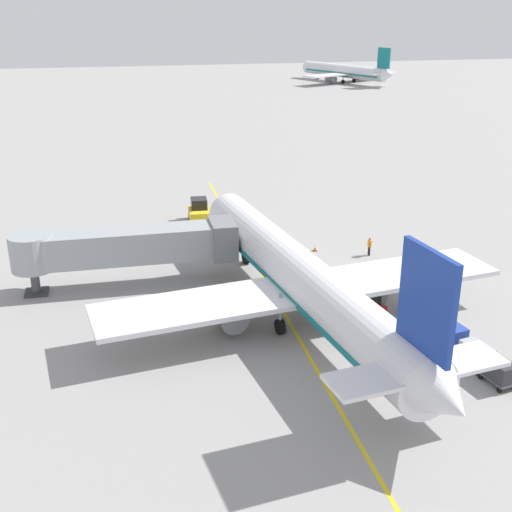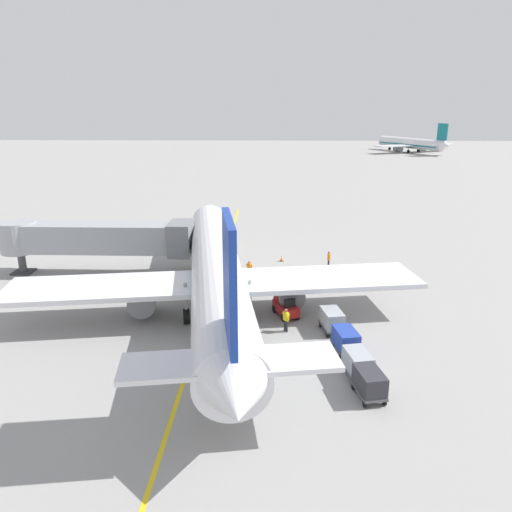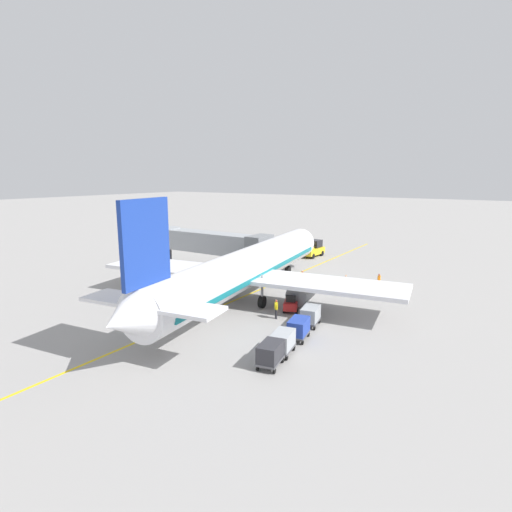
{
  "view_description": "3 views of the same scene",
  "coord_description": "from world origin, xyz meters",
  "px_view_note": "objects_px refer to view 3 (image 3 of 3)",
  "views": [
    {
      "loc": [
        -11.38,
        -40.83,
        21.87
      ],
      "look_at": [
        -1.64,
        4.06,
        3.81
      ],
      "focal_mm": 45.93,
      "sensor_mm": 36.0,
      "label": 1
    },
    {
      "loc": [
        4.87,
        -33.33,
        14.97
      ],
      "look_at": [
        3.79,
        2.78,
        3.86
      ],
      "focal_mm": 34.0,
      "sensor_mm": 36.0,
      "label": 2
    },
    {
      "loc": [
        22.79,
        -31.24,
        12.01
      ],
      "look_at": [
        0.44,
        2.87,
        3.96
      ],
      "focal_mm": 28.66,
      "sensor_mm": 36.0,
      "label": 3
    }
  ],
  "objects_px": {
    "baggage_cart_second_in_train": "(299,327)",
    "baggage_cart_tail_end": "(271,353)",
    "ground_crew_loader": "(276,308)",
    "safety_cone_nose_left": "(346,277)",
    "baggage_tug_lead": "(292,303)",
    "jet_bridge": "(209,242)",
    "ground_crew_wing_walker": "(379,280)",
    "ground_crew_marshaller": "(302,277)",
    "parked_airliner": "(248,268)",
    "baggage_cart_third_in_train": "(283,341)",
    "pushback_tractor": "(312,249)",
    "baggage_cart_front": "(311,314)"
  },
  "relations": [
    {
      "from": "pushback_tractor",
      "to": "baggage_cart_second_in_train",
      "type": "height_order",
      "value": "pushback_tractor"
    },
    {
      "from": "parked_airliner",
      "to": "baggage_cart_front",
      "type": "distance_m",
      "value": 9.14
    },
    {
      "from": "baggage_cart_third_in_train",
      "to": "ground_crew_loader",
      "type": "height_order",
      "value": "ground_crew_loader"
    },
    {
      "from": "baggage_cart_second_in_train",
      "to": "ground_crew_wing_walker",
      "type": "height_order",
      "value": "ground_crew_wing_walker"
    },
    {
      "from": "jet_bridge",
      "to": "baggage_tug_lead",
      "type": "relative_size",
      "value": 6.44
    },
    {
      "from": "ground_crew_marshaller",
      "to": "baggage_cart_third_in_train",
      "type": "bearing_deg",
      "value": -67.27
    },
    {
      "from": "ground_crew_loader",
      "to": "baggage_cart_front",
      "type": "bearing_deg",
      "value": 1.63
    },
    {
      "from": "ground_crew_loader",
      "to": "safety_cone_nose_left",
      "type": "distance_m",
      "value": 16.17
    },
    {
      "from": "baggage_tug_lead",
      "to": "ground_crew_marshaller",
      "type": "height_order",
      "value": "ground_crew_marshaller"
    },
    {
      "from": "jet_bridge",
      "to": "baggage_cart_third_in_train",
      "type": "height_order",
      "value": "jet_bridge"
    },
    {
      "from": "baggage_cart_tail_end",
      "to": "ground_crew_wing_walker",
      "type": "xyz_separation_m",
      "value": [
        0.31,
        21.94,
        0.0
      ]
    },
    {
      "from": "jet_bridge",
      "to": "baggage_cart_second_in_train",
      "type": "distance_m",
      "value": 25.72
    },
    {
      "from": "pushback_tractor",
      "to": "ground_crew_marshaller",
      "type": "relative_size",
      "value": 2.67
    },
    {
      "from": "baggage_cart_second_in_train",
      "to": "ground_crew_loader",
      "type": "relative_size",
      "value": 1.76
    },
    {
      "from": "ground_crew_loader",
      "to": "safety_cone_nose_left",
      "type": "bearing_deg",
      "value": 89.86
    },
    {
      "from": "baggage_cart_third_in_train",
      "to": "baggage_cart_tail_end",
      "type": "relative_size",
      "value": 1.0
    },
    {
      "from": "parked_airliner",
      "to": "safety_cone_nose_left",
      "type": "bearing_deg",
      "value": 68.31
    },
    {
      "from": "pushback_tractor",
      "to": "ground_crew_wing_walker",
      "type": "xyz_separation_m",
      "value": [
        13.88,
        -12.57,
        -0.15
      ]
    },
    {
      "from": "baggage_cart_third_in_train",
      "to": "baggage_cart_tail_end",
      "type": "xyz_separation_m",
      "value": [
        0.28,
        -2.07,
        0.0
      ]
    },
    {
      "from": "baggage_cart_tail_end",
      "to": "ground_crew_marshaller",
      "type": "height_order",
      "value": "ground_crew_marshaller"
    },
    {
      "from": "baggage_cart_tail_end",
      "to": "pushback_tractor",
      "type": "bearing_deg",
      "value": 111.46
    },
    {
      "from": "baggage_tug_lead",
      "to": "baggage_cart_third_in_train",
      "type": "distance_m",
      "value": 9.39
    },
    {
      "from": "baggage_cart_second_in_train",
      "to": "ground_crew_marshaller",
      "type": "relative_size",
      "value": 1.76
    },
    {
      "from": "parked_airliner",
      "to": "ground_crew_wing_walker",
      "type": "xyz_separation_m",
      "value": [
        9.66,
        10.86,
        -2.23
      ]
    },
    {
      "from": "baggage_cart_front",
      "to": "ground_crew_marshaller",
      "type": "distance_m",
      "value": 12.37
    },
    {
      "from": "baggage_cart_second_in_train",
      "to": "ground_crew_loader",
      "type": "distance_m",
      "value": 4.73
    },
    {
      "from": "baggage_cart_tail_end",
      "to": "ground_crew_loader",
      "type": "height_order",
      "value": "ground_crew_loader"
    },
    {
      "from": "pushback_tractor",
      "to": "ground_crew_loader",
      "type": "distance_m",
      "value": 28.22
    },
    {
      "from": "baggage_cart_tail_end",
      "to": "ground_crew_loader",
      "type": "distance_m",
      "value": 8.95
    },
    {
      "from": "baggage_cart_front",
      "to": "ground_crew_loader",
      "type": "xyz_separation_m",
      "value": [
        -3.18,
        -0.09,
        0.0
      ]
    },
    {
      "from": "parked_airliner",
      "to": "safety_cone_nose_left",
      "type": "relative_size",
      "value": 63.19
    },
    {
      "from": "baggage_tug_lead",
      "to": "baggage_cart_third_in_train",
      "type": "relative_size",
      "value": 0.93
    },
    {
      "from": "ground_crew_loader",
      "to": "ground_crew_marshaller",
      "type": "bearing_deg",
      "value": 105.58
    },
    {
      "from": "pushback_tractor",
      "to": "ground_crew_wing_walker",
      "type": "distance_m",
      "value": 18.73
    },
    {
      "from": "pushback_tractor",
      "to": "ground_crew_marshaller",
      "type": "height_order",
      "value": "pushback_tractor"
    },
    {
      "from": "baggage_cart_second_in_train",
      "to": "ground_crew_wing_walker",
      "type": "xyz_separation_m",
      "value": [
        0.85,
        17.02,
        0.0
      ]
    },
    {
      "from": "baggage_cart_front",
      "to": "safety_cone_nose_left",
      "type": "relative_size",
      "value": 5.05
    },
    {
      "from": "baggage_cart_front",
      "to": "baggage_cart_tail_end",
      "type": "height_order",
      "value": "same"
    },
    {
      "from": "baggage_cart_second_in_train",
      "to": "baggage_cart_third_in_train",
      "type": "relative_size",
      "value": 1.0
    },
    {
      "from": "baggage_tug_lead",
      "to": "ground_crew_wing_walker",
      "type": "distance_m",
      "value": 12.21
    },
    {
      "from": "baggage_cart_front",
      "to": "baggage_tug_lead",
      "type": "bearing_deg",
      "value": 140.19
    },
    {
      "from": "baggage_tug_lead",
      "to": "safety_cone_nose_left",
      "type": "height_order",
      "value": "baggage_tug_lead"
    },
    {
      "from": "baggage_cart_tail_end",
      "to": "safety_cone_nose_left",
      "type": "xyz_separation_m",
      "value": [
        -4.19,
        24.05,
        -0.66
      ]
    },
    {
      "from": "baggage_cart_tail_end",
      "to": "baggage_cart_front",
      "type": "bearing_deg",
      "value": 97.47
    },
    {
      "from": "jet_bridge",
      "to": "baggage_cart_tail_end",
      "type": "xyz_separation_m",
      "value": [
        21.42,
        -19.74,
        -2.51
      ]
    },
    {
      "from": "baggage_cart_third_in_train",
      "to": "baggage_cart_tail_end",
      "type": "distance_m",
      "value": 2.09
    },
    {
      "from": "jet_bridge",
      "to": "ground_crew_marshaller",
      "type": "bearing_deg",
      "value": -4.23
    },
    {
      "from": "baggage_cart_second_in_train",
      "to": "baggage_cart_tail_end",
      "type": "distance_m",
      "value": 4.95
    },
    {
      "from": "jet_bridge",
      "to": "ground_crew_loader",
      "type": "height_order",
      "value": "jet_bridge"
    },
    {
      "from": "parked_airliner",
      "to": "safety_cone_nose_left",
      "type": "height_order",
      "value": "parked_airliner"
    }
  ]
}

